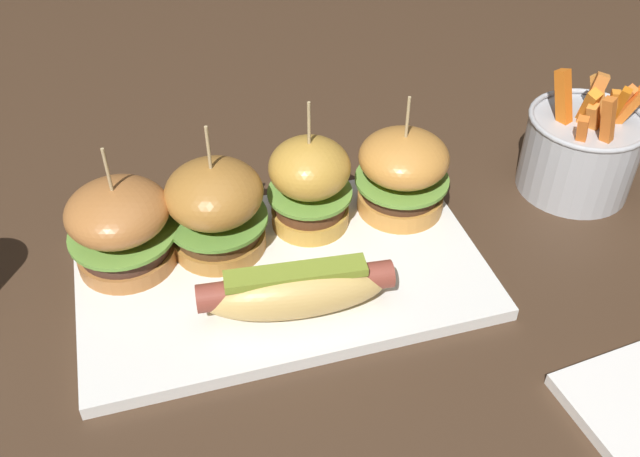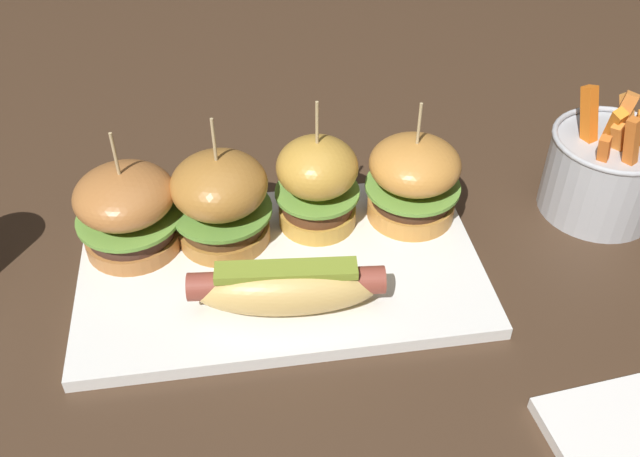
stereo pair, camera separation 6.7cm
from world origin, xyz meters
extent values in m
plane|color=#422D1E|center=(0.00, 0.00, 0.00)|extent=(3.00, 3.00, 0.00)
cube|color=white|center=(0.00, 0.00, 0.01)|extent=(0.39, 0.23, 0.01)
ellipsoid|color=#D9B061|center=(0.00, -0.06, 0.04)|extent=(0.17, 0.07, 0.05)
cylinder|color=brown|center=(0.00, -0.06, 0.04)|extent=(0.18, 0.04, 0.03)
cube|color=olive|center=(0.00, -0.06, 0.06)|extent=(0.13, 0.04, 0.01)
cylinder|color=#B26F38|center=(-0.14, 0.05, 0.02)|extent=(0.10, 0.10, 0.02)
cylinder|color=#472B20|center=(-0.14, 0.05, 0.04)|extent=(0.09, 0.09, 0.02)
cylinder|color=#6B9E3D|center=(-0.14, 0.05, 0.05)|extent=(0.10, 0.10, 0.00)
ellipsoid|color=#B26F38|center=(-0.14, 0.05, 0.08)|extent=(0.10, 0.10, 0.05)
cylinder|color=tan|center=(-0.14, 0.05, 0.12)|extent=(0.00, 0.00, 0.06)
cylinder|color=#AC7332|center=(-0.05, 0.05, 0.02)|extent=(0.09, 0.09, 0.02)
cylinder|color=#4F331A|center=(-0.05, 0.05, 0.04)|extent=(0.09, 0.09, 0.02)
cylinder|color=#609338|center=(-0.05, 0.05, 0.05)|extent=(0.10, 0.10, 0.00)
ellipsoid|color=#AC7332|center=(-0.05, 0.05, 0.08)|extent=(0.09, 0.09, 0.06)
cylinder|color=tan|center=(-0.05, 0.05, 0.13)|extent=(0.00, 0.00, 0.06)
cylinder|color=gold|center=(0.05, 0.06, 0.02)|extent=(0.08, 0.08, 0.02)
cylinder|color=#58311B|center=(0.05, 0.06, 0.04)|extent=(0.07, 0.07, 0.02)
cylinder|color=#6B9E3D|center=(0.05, 0.06, 0.05)|extent=(0.09, 0.09, 0.00)
ellipsoid|color=gold|center=(0.05, 0.06, 0.08)|extent=(0.08, 0.08, 0.06)
cylinder|color=tan|center=(0.05, 0.06, 0.13)|extent=(0.00, 0.00, 0.06)
cylinder|color=#CE893C|center=(0.14, 0.06, 0.02)|extent=(0.09, 0.09, 0.02)
cylinder|color=#462919|center=(0.14, 0.06, 0.04)|extent=(0.08, 0.08, 0.02)
cylinder|color=#6B9E3D|center=(0.14, 0.06, 0.05)|extent=(0.10, 0.10, 0.00)
ellipsoid|color=#CE893C|center=(0.14, 0.06, 0.08)|extent=(0.09, 0.09, 0.05)
cylinder|color=tan|center=(0.14, 0.06, 0.12)|extent=(0.00, 0.00, 0.06)
cylinder|color=#B7BABF|center=(0.36, 0.05, 0.04)|extent=(0.12, 0.12, 0.09)
torus|color=#B7BABF|center=(0.36, 0.05, 0.09)|extent=(0.13, 0.13, 0.01)
cube|color=orange|center=(0.33, 0.03, 0.08)|extent=(0.03, 0.02, 0.06)
cube|color=orange|center=(0.35, 0.04, 0.09)|extent=(0.04, 0.02, 0.07)
cube|color=orange|center=(0.35, 0.06, 0.10)|extent=(0.04, 0.02, 0.09)
cube|color=#CD6612|center=(0.36, 0.03, 0.10)|extent=(0.01, 0.04, 0.09)
cube|color=orange|center=(0.36, 0.03, 0.09)|extent=(0.02, 0.02, 0.08)
cube|color=orange|center=(0.35, 0.06, 0.09)|extent=(0.03, 0.05, 0.08)
cube|color=orange|center=(0.35, 0.02, 0.09)|extent=(0.03, 0.02, 0.09)
cube|color=orange|center=(0.33, 0.06, 0.10)|extent=(0.02, 0.05, 0.09)
cube|color=orange|center=(0.37, 0.06, 0.09)|extent=(0.02, 0.04, 0.08)
cube|color=orange|center=(0.34, 0.09, 0.08)|extent=(0.03, 0.03, 0.06)
camera|label=1|loc=(-0.10, -0.49, 0.49)|focal=39.58mm
camera|label=2|loc=(-0.04, -0.51, 0.49)|focal=39.58mm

